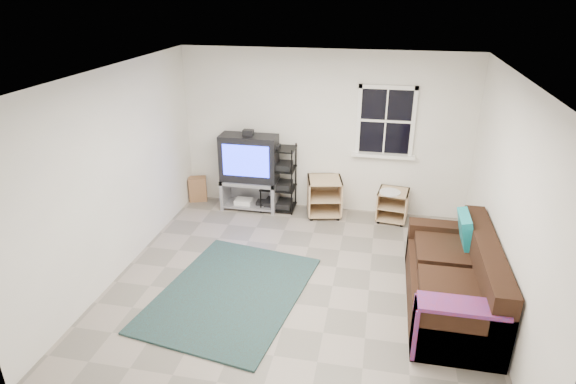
% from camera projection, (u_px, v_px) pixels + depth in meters
% --- Properties ---
extents(room, '(4.60, 4.62, 4.60)m').
position_uv_depth(room, '(385.00, 126.00, 7.39)').
color(room, gray).
rests_on(room, ground).
extents(tv_unit, '(0.92, 0.46, 1.36)m').
position_uv_depth(tv_unit, '(249.00, 166.00, 7.86)').
color(tv_unit, gray).
rests_on(tv_unit, ground).
extents(av_rack, '(0.56, 0.41, 1.12)m').
position_uv_depth(av_rack, '(278.00, 182.00, 7.90)').
color(av_rack, black).
rests_on(av_rack, ground).
extents(side_table_left, '(0.63, 0.63, 0.63)m').
position_uv_depth(side_table_left, '(324.00, 195.00, 7.81)').
color(side_table_left, tan).
rests_on(side_table_left, ground).
extents(side_table_right, '(0.51, 0.51, 0.53)m').
position_uv_depth(side_table_right, '(393.00, 203.00, 7.62)').
color(side_table_right, tan).
rests_on(side_table_right, ground).
extents(sofa, '(0.92, 2.07, 0.95)m').
position_uv_depth(sofa, '(455.00, 283.00, 5.50)').
color(sofa, black).
rests_on(sofa, ground).
extents(shag_rug, '(1.93, 2.43, 0.03)m').
position_uv_depth(shag_rug, '(231.00, 293.00, 5.86)').
color(shag_rug, black).
rests_on(shag_rug, ground).
extents(paper_bag, '(0.34, 0.28, 0.42)m').
position_uv_depth(paper_bag, '(198.00, 189.00, 8.34)').
color(paper_bag, brown).
rests_on(paper_bag, ground).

